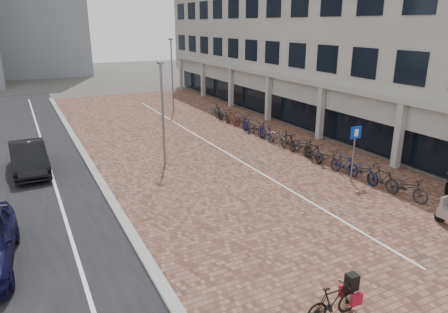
{
  "coord_description": "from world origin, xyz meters",
  "views": [
    {
      "loc": [
        -7.97,
        -9.72,
        7.05
      ],
      "look_at": [
        0.0,
        6.0,
        1.3
      ],
      "focal_mm": 32.91,
      "sensor_mm": 36.0,
      "label": 1
    }
  ],
  "objects": [
    {
      "name": "lane_line",
      "position": [
        -7.0,
        12.0,
        0.02
      ],
      "size": [
        0.12,
        44.0,
        0.0
      ],
      "primitive_type": "cube",
      "color": "white",
      "rests_on": "street_asphalt"
    },
    {
      "name": "plaza_brick",
      "position": [
        2.0,
        12.0,
        0.01
      ],
      "size": [
        14.5,
        42.0,
        0.04
      ],
      "primitive_type": "cube",
      "color": "brown",
      "rests_on": "ground"
    },
    {
      "name": "parking_line",
      "position": [
        2.2,
        12.0,
        0.04
      ],
      "size": [
        0.1,
        30.0,
        0.0
      ],
      "primitive_type": "cube",
      "color": "white",
      "rests_on": "plaza_brick"
    },
    {
      "name": "street_asphalt",
      "position": [
        -9.0,
        12.0,
        0.01
      ],
      "size": [
        8.0,
        50.0,
        0.03
      ],
      "primitive_type": "cube",
      "color": "black",
      "rests_on": "ground"
    },
    {
      "name": "ground",
      "position": [
        0.0,
        0.0,
        0.0
      ],
      "size": [
        140.0,
        140.0,
        0.0
      ],
      "primitive_type": "plane",
      "color": "#474442",
      "rests_on": "ground"
    },
    {
      "name": "hero_bike",
      "position": [
        -1.7,
        -3.33,
        0.49
      ],
      "size": [
        1.57,
        0.49,
        1.1
      ],
      "rotation": [
        0.0,
        0.0,
        1.54
      ],
      "color": "black",
      "rests_on": "ground"
    },
    {
      "name": "lamp_near",
      "position": [
        -1.58,
        9.68,
        2.61
      ],
      "size": [
        0.12,
        0.12,
        5.22
      ],
      "primitive_type": "cylinder",
      "color": "slate",
      "rests_on": "ground"
    },
    {
      "name": "bike_row",
      "position": [
        5.77,
        10.2,
        0.52
      ],
      "size": [
        1.37,
        20.45,
        1.05
      ],
      "color": "black",
      "rests_on": "ground"
    },
    {
      "name": "car_dark",
      "position": [
        -7.89,
        11.64,
        0.75
      ],
      "size": [
        1.73,
        4.61,
        1.5
      ],
      "primitive_type": "imported",
      "rotation": [
        0.0,
        0.0,
        0.03
      ],
      "color": "black",
      "rests_on": "ground"
    },
    {
      "name": "parking_sign",
      "position": [
        5.29,
        3.42,
        1.82
      ],
      "size": [
        0.56,
        0.11,
        2.67
      ],
      "rotation": [
        0.0,
        0.0,
        -0.08
      ],
      "color": "slate",
      "rests_on": "ground"
    },
    {
      "name": "curb",
      "position": [
        -5.1,
        12.0,
        0.07
      ],
      "size": [
        0.35,
        42.0,
        0.14
      ],
      "primitive_type": "cube",
      "color": "gray",
      "rests_on": "ground"
    },
    {
      "name": "lamp_far",
      "position": [
        3.45,
        22.09,
        2.91
      ],
      "size": [
        0.12,
        0.12,
        5.83
      ],
      "primitive_type": "cylinder",
      "color": "slate",
      "rests_on": "ground"
    },
    {
      "name": "office_building",
      "position": [
        12.97,
        16.0,
        8.44
      ],
      "size": [
        8.4,
        40.0,
        15.0
      ],
      "color": "#A8A8A3",
      "rests_on": "ground"
    }
  ]
}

